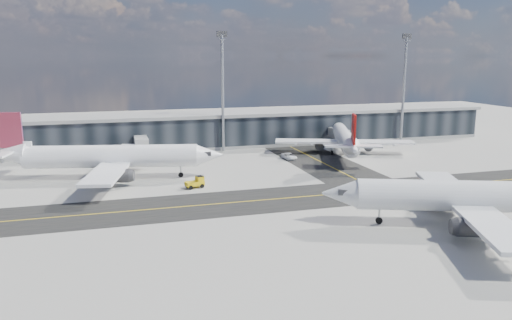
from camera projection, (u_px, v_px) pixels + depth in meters
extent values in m
plane|color=gray|center=(290.00, 205.00, 78.63)|extent=(300.00, 300.00, 0.00)
cube|color=black|center=(281.00, 198.00, 82.39)|extent=(180.00, 14.00, 0.02)
cube|color=black|center=(311.00, 157.00, 116.45)|extent=(14.00, 50.00, 0.02)
cube|color=yellow|center=(281.00, 198.00, 82.39)|extent=(180.00, 0.25, 0.01)
cube|color=yellow|center=(311.00, 157.00, 116.45)|extent=(0.25, 50.00, 0.01)
cube|color=black|center=(217.00, 131.00, 129.51)|extent=(150.00, 12.00, 8.00)
cube|color=gray|center=(217.00, 114.00, 128.61)|extent=(152.00, 13.00, 0.80)
cube|color=gray|center=(218.00, 145.00, 130.24)|extent=(150.00, 12.20, 0.80)
cube|color=gray|center=(141.00, 141.00, 116.61)|extent=(3.00, 10.00, 2.40)
cylinder|color=gray|center=(143.00, 155.00, 112.39)|extent=(0.60, 0.60, 2.40)
cube|color=gray|center=(336.00, 132.00, 130.30)|extent=(3.00, 10.00, 2.40)
cylinder|color=gray|center=(344.00, 144.00, 126.07)|extent=(0.60, 0.60, 2.40)
cylinder|color=gray|center=(223.00, 94.00, 120.88)|extent=(0.70, 0.70, 28.00)
cube|color=#2D2D30|center=(222.00, 34.00, 117.98)|extent=(2.50, 0.50, 1.40)
cylinder|color=gray|center=(404.00, 90.00, 134.57)|extent=(0.70, 0.70, 28.00)
cube|color=#2D2D30|center=(407.00, 36.00, 131.66)|extent=(2.50, 0.50, 1.40)
cylinder|color=white|center=(112.00, 156.00, 95.16)|extent=(32.69, 11.23, 4.34)
cone|color=white|center=(208.00, 155.00, 96.36)|extent=(6.23, 5.40, 4.34)
cone|color=white|center=(9.00, 154.00, 93.79)|extent=(7.28, 5.63, 4.34)
cube|color=white|center=(118.00, 162.00, 95.45)|extent=(13.22, 37.16, 0.54)
cylinder|color=#2D2D30|center=(130.00, 161.00, 102.12)|extent=(4.98, 3.41, 2.49)
cylinder|color=#2D2D30|center=(117.00, 176.00, 89.41)|extent=(4.98, 3.41, 2.49)
cube|color=silver|center=(130.00, 157.00, 101.94)|extent=(2.21, 0.89, 0.87)
cube|color=silver|center=(117.00, 171.00, 89.23)|extent=(2.21, 0.89, 0.87)
cube|color=#722845|center=(10.00, 130.00, 92.89)|extent=(4.55, 1.46, 6.72)
cube|color=white|center=(9.00, 151.00, 93.65)|extent=(5.76, 13.36, 0.38)
cube|color=#2D2D30|center=(206.00, 153.00, 96.23)|extent=(2.63, 2.80, 0.76)
cylinder|color=gray|center=(181.00, 171.00, 96.63)|extent=(0.31, 0.31, 2.17)
cylinder|color=black|center=(181.00, 175.00, 96.79)|extent=(1.03, 0.58, 0.98)
cylinder|color=black|center=(111.00, 172.00, 99.03)|extent=(1.28, 0.79, 1.19)
cylinder|color=black|center=(103.00, 179.00, 92.67)|extent=(1.28, 0.79, 1.19)
cylinder|color=white|center=(344.00, 138.00, 118.81)|extent=(13.59, 28.54, 3.86)
cone|color=white|center=(338.00, 129.00, 134.85)|extent=(5.29, 5.86, 3.86)
cone|color=white|center=(353.00, 149.00, 102.18)|extent=(5.62, 6.77, 3.86)
cube|color=white|center=(344.00, 142.00, 119.95)|extent=(32.50, 15.82, 0.48)
cylinder|color=#2D2D30|center=(319.00, 145.00, 121.49)|extent=(3.48, 4.57, 2.22)
cylinder|color=#2D2D30|center=(367.00, 146.00, 120.73)|extent=(3.48, 4.57, 2.22)
cube|color=silver|center=(319.00, 142.00, 121.34)|extent=(1.03, 1.95, 0.77)
cube|color=silver|center=(367.00, 142.00, 120.57)|extent=(1.03, 1.95, 0.77)
cube|color=#AA0F0B|center=(354.00, 129.00, 101.82)|extent=(1.80, 3.96, 5.99)
cube|color=white|center=(353.00, 146.00, 102.06)|extent=(11.82, 6.52, 0.34)
cube|color=#2D2D30|center=(338.00, 127.00, 134.30)|extent=(2.66, 2.54, 0.68)
cylinder|color=gray|center=(339.00, 141.00, 130.68)|extent=(0.30, 0.30, 1.93)
cylinder|color=black|center=(339.00, 144.00, 130.83)|extent=(0.62, 0.93, 0.87)
cylinder|color=black|center=(332.00, 153.00, 118.74)|extent=(0.82, 1.16, 1.06)
cylinder|color=black|center=(357.00, 153.00, 118.36)|extent=(0.82, 1.16, 1.06)
cylinder|color=silver|center=(476.00, 196.00, 68.19)|extent=(31.69, 15.30, 4.30)
cone|color=silver|center=(341.00, 194.00, 69.51)|extent=(6.53, 5.90, 4.30)
cube|color=silver|center=(467.00, 204.00, 68.48)|extent=(17.80, 36.09, 0.54)
cylinder|color=#2D2D30|center=(475.00, 227.00, 62.51)|extent=(5.09, 3.89, 2.47)
cylinder|color=#2D2D30|center=(445.00, 199.00, 75.09)|extent=(5.09, 3.89, 2.47)
cube|color=silver|center=(476.00, 221.00, 62.34)|extent=(2.16, 1.15, 0.86)
cube|color=silver|center=(445.00, 193.00, 74.92)|extent=(2.16, 1.15, 0.86)
cube|color=#2D2D30|center=(345.00, 191.00, 69.38)|extent=(2.84, 2.96, 0.75)
cylinder|color=gray|center=(379.00, 215.00, 69.73)|extent=(0.33, 0.33, 2.15)
cylinder|color=black|center=(379.00, 221.00, 69.90)|extent=(1.04, 0.69, 0.97)
cylinder|color=black|center=(490.00, 230.00, 65.72)|extent=(1.29, 0.92, 1.18)
cylinder|color=black|center=(473.00, 215.00, 72.01)|extent=(1.29, 0.92, 1.18)
cube|color=#E1B90B|center=(195.00, 183.00, 88.85)|extent=(3.58, 2.33, 0.77)
cube|color=#E1B90B|center=(200.00, 179.00, 89.20)|extent=(1.53, 1.69, 0.99)
cube|color=black|center=(200.00, 177.00, 89.12)|extent=(1.41, 1.61, 0.27)
cylinder|color=black|center=(199.00, 184.00, 90.09)|extent=(0.81, 0.46, 0.77)
cylinder|color=black|center=(202.00, 186.00, 88.89)|extent=(0.81, 0.46, 0.77)
cylinder|color=black|center=(187.00, 186.00, 88.98)|extent=(0.81, 0.46, 0.77)
cylinder|color=black|center=(191.00, 188.00, 87.78)|extent=(0.81, 0.46, 0.77)
imported|color=white|center=(289.00, 156.00, 113.73)|extent=(2.73, 5.15, 1.38)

